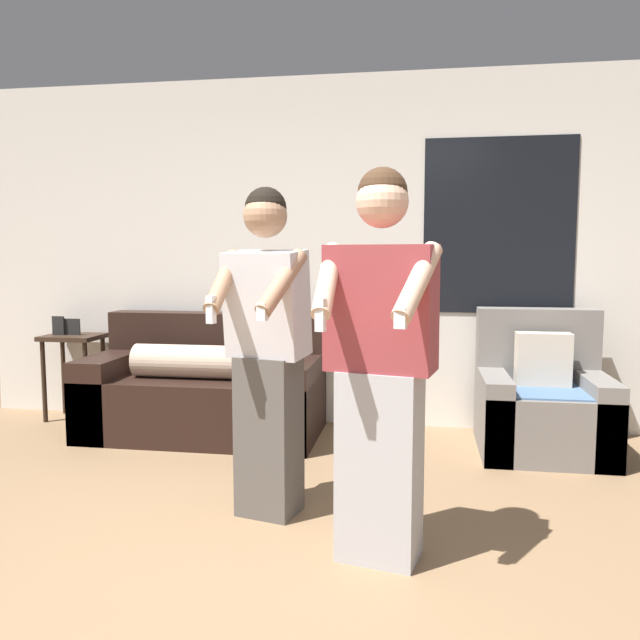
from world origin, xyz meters
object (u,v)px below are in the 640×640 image
armchair (542,404)px  side_table (73,351)px  couch (205,391)px  person_right (380,367)px  person_left (267,350)px

armchair → side_table: size_ratio=1.13×
couch → person_right: person_right is taller
armchair → person_right: (-1.00, -1.70, 0.53)m
person_right → side_table: bearing=142.9°
couch → side_table: size_ratio=2.03×
person_left → armchair: bearing=39.6°
couch → side_table: 1.25m
side_table → person_right: 3.29m
person_left → person_right: 0.71m
person_left → side_table: bearing=141.8°
person_left → person_right: person_right is taller
couch → person_right: (1.41, -1.74, 0.54)m
couch → armchair: (2.41, -0.04, 0.00)m
couch → side_table: (-1.20, 0.23, 0.24)m
couch → armchair: armchair is taller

